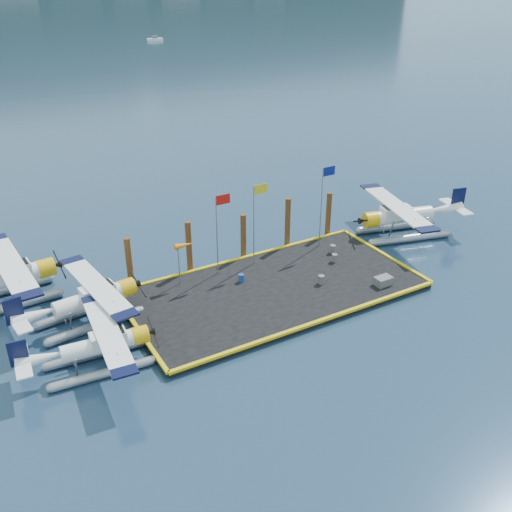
{
  "coord_description": "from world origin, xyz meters",
  "views": [
    {
      "loc": [
        -18.28,
        -29.03,
        20.58
      ],
      "look_at": [
        -0.35,
        2.0,
        2.06
      ],
      "focal_mm": 40.0,
      "sensor_mm": 36.0,
      "label": 1
    }
  ],
  "objects_px": {
    "drum_2": "(335,258)",
    "piling_3": "(288,224)",
    "drum_5": "(241,278)",
    "crate": "(383,281)",
    "seaplane_d": "(400,218)",
    "flagpole_blue": "(324,195)",
    "seaplane_a": "(103,347)",
    "seaplane_b": "(93,301)",
    "seaplane_c": "(6,281)",
    "drum_1": "(321,280)",
    "piling_0": "(129,264)",
    "piling_4": "(328,216)",
    "piling_1": "(189,248)",
    "flagpole_yellow": "(256,213)",
    "windsock": "(184,246)",
    "piling_2": "(243,238)",
    "flagpole_red": "(219,222)",
    "drum_4": "(333,249)"
  },
  "relations": [
    {
      "from": "drum_2",
      "to": "piling_3",
      "type": "bearing_deg",
      "value": 108.25
    },
    {
      "from": "drum_5",
      "to": "crate",
      "type": "bearing_deg",
      "value": -32.62
    },
    {
      "from": "seaplane_d",
      "to": "flagpole_blue",
      "type": "distance_m",
      "value": 7.85
    },
    {
      "from": "seaplane_a",
      "to": "seaplane_b",
      "type": "bearing_deg",
      "value": 174.83
    },
    {
      "from": "seaplane_c",
      "to": "drum_5",
      "type": "bearing_deg",
      "value": 63.83
    },
    {
      "from": "seaplane_a",
      "to": "flagpole_blue",
      "type": "bearing_deg",
      "value": 111.39
    },
    {
      "from": "drum_5",
      "to": "crate",
      "type": "distance_m",
      "value": 9.98
    },
    {
      "from": "drum_1",
      "to": "flagpole_blue",
      "type": "xyz_separation_m",
      "value": [
        3.58,
        4.98,
        3.96
      ]
    },
    {
      "from": "flagpole_blue",
      "to": "piling_3",
      "type": "xyz_separation_m",
      "value": [
        -2.2,
        1.6,
        -2.54
      ]
    },
    {
      "from": "seaplane_b",
      "to": "drum_5",
      "type": "relative_size",
      "value": 16.53
    },
    {
      "from": "crate",
      "to": "piling_0",
      "type": "xyz_separation_m",
      "value": [
        -15.29,
        8.89,
        1.3
      ]
    },
    {
      "from": "drum_1",
      "to": "piling_4",
      "type": "relative_size",
      "value": 0.16
    },
    {
      "from": "seaplane_a",
      "to": "piling_1",
      "type": "relative_size",
      "value": 2.05
    },
    {
      "from": "seaplane_d",
      "to": "seaplane_a",
      "type": "bearing_deg",
      "value": 114.5
    },
    {
      "from": "flagpole_yellow",
      "to": "flagpole_blue",
      "type": "relative_size",
      "value": 0.95
    },
    {
      "from": "drum_5",
      "to": "seaplane_b",
      "type": "bearing_deg",
      "value": 174.71
    },
    {
      "from": "windsock",
      "to": "seaplane_c",
      "type": "bearing_deg",
      "value": 159.65
    },
    {
      "from": "flagpole_yellow",
      "to": "piling_2",
      "type": "bearing_deg",
      "value": 97.21
    },
    {
      "from": "piling_1",
      "to": "windsock",
      "type": "bearing_deg",
      "value": -122.66
    },
    {
      "from": "seaplane_a",
      "to": "flagpole_red",
      "type": "relative_size",
      "value": 1.43
    },
    {
      "from": "seaplane_a",
      "to": "crate",
      "type": "distance_m",
      "value": 19.53
    },
    {
      "from": "piling_4",
      "to": "drum_1",
      "type": "bearing_deg",
      "value": -129.31
    },
    {
      "from": "drum_4",
      "to": "flagpole_blue",
      "type": "relative_size",
      "value": 0.1
    },
    {
      "from": "seaplane_b",
      "to": "piling_1",
      "type": "bearing_deg",
      "value": 101.46
    },
    {
      "from": "crate",
      "to": "piling_1",
      "type": "relative_size",
      "value": 0.29
    },
    {
      "from": "seaplane_d",
      "to": "crate",
      "type": "relative_size",
      "value": 8.8
    },
    {
      "from": "crate",
      "to": "piling_2",
      "type": "xyz_separation_m",
      "value": [
        -6.29,
        8.89,
        1.2
      ]
    },
    {
      "from": "seaplane_c",
      "to": "crate",
      "type": "bearing_deg",
      "value": 59.94
    },
    {
      "from": "piling_3",
      "to": "seaplane_b",
      "type": "bearing_deg",
      "value": -171.1
    },
    {
      "from": "seaplane_d",
      "to": "piling_3",
      "type": "bearing_deg",
      "value": 87.85
    },
    {
      "from": "seaplane_b",
      "to": "windsock",
      "type": "height_order",
      "value": "windsock"
    },
    {
      "from": "piling_0",
      "to": "flagpole_blue",
      "type": "bearing_deg",
      "value": -6.01
    },
    {
      "from": "seaplane_a",
      "to": "piling_2",
      "type": "xyz_separation_m",
      "value": [
        13.19,
        7.52,
        0.57
      ]
    },
    {
      "from": "seaplane_b",
      "to": "windsock",
      "type": "bearing_deg",
      "value": 91.41
    },
    {
      "from": "crate",
      "to": "piling_4",
      "type": "relative_size",
      "value": 0.3
    },
    {
      "from": "piling_0",
      "to": "piling_3",
      "type": "bearing_deg",
      "value": 0.0
    },
    {
      "from": "crate",
      "to": "piling_2",
      "type": "distance_m",
      "value": 10.95
    },
    {
      "from": "drum_4",
      "to": "piling_4",
      "type": "xyz_separation_m",
      "value": [
        1.78,
        3.11,
        1.28
      ]
    },
    {
      "from": "seaplane_d",
      "to": "flagpole_red",
      "type": "relative_size",
      "value": 1.77
    },
    {
      "from": "windsock",
      "to": "piling_4",
      "type": "distance_m",
      "value": 13.68
    },
    {
      "from": "drum_5",
      "to": "seaplane_d",
      "type": "bearing_deg",
      "value": 2.78
    },
    {
      "from": "windsock",
      "to": "seaplane_d",
      "type": "bearing_deg",
      "value": -3.52
    },
    {
      "from": "piling_0",
      "to": "piling_1",
      "type": "height_order",
      "value": "piling_1"
    },
    {
      "from": "drum_1",
      "to": "drum_5",
      "type": "relative_size",
      "value": 1.13
    },
    {
      "from": "flagpole_yellow",
      "to": "flagpole_blue",
      "type": "xyz_separation_m",
      "value": [
        5.99,
        -0.0,
        0.17
      ]
    },
    {
      "from": "seaplane_a",
      "to": "drum_5",
      "type": "xyz_separation_m",
      "value": [
        11.07,
        4.01,
        -0.65
      ]
    },
    {
      "from": "flagpole_red",
      "to": "flagpole_blue",
      "type": "distance_m",
      "value": 8.99
    },
    {
      "from": "seaplane_b",
      "to": "piling_4",
      "type": "bearing_deg",
      "value": 90.56
    },
    {
      "from": "windsock",
      "to": "piling_1",
      "type": "height_order",
      "value": "piling_1"
    },
    {
      "from": "seaplane_c",
      "to": "drum_1",
      "type": "distance_m",
      "value": 21.38
    }
  ]
}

